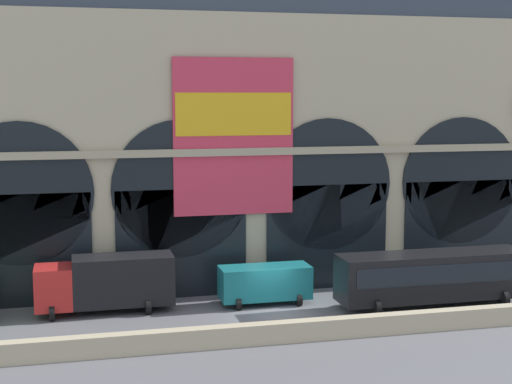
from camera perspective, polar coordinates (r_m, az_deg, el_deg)
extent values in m
plane|color=slate|center=(41.94, 1.63, -9.24)|extent=(200.00, 200.00, 0.00)
cube|color=#BCAD8C|center=(37.74, 3.44, -10.36)|extent=(90.00, 0.70, 1.02)
cube|color=#BCAD8C|center=(47.84, -0.80, 3.04)|extent=(46.93, 5.53, 16.72)
cube|color=black|center=(44.65, -17.17, -4.26)|extent=(7.72, 0.20, 6.47)
cylinder|color=black|center=(44.12, -17.33, -0.14)|extent=(8.12, 0.20, 8.12)
cube|color=black|center=(44.98, -5.60, -3.88)|extent=(7.72, 0.20, 6.47)
cylinder|color=black|center=(44.46, -5.65, 0.22)|extent=(8.12, 0.20, 8.12)
cube|color=black|center=(47.07, 5.36, -3.36)|extent=(7.72, 0.20, 6.47)
cylinder|color=black|center=(46.57, 5.41, 0.55)|extent=(8.12, 0.20, 8.12)
cube|color=black|center=(50.71, 15.05, -2.81)|extent=(7.72, 0.20, 6.47)
cylinder|color=black|center=(50.25, 15.18, 0.83)|extent=(8.12, 0.20, 8.12)
cube|color=#D8334C|center=(44.61, -1.68, 4.17)|extent=(7.19, 0.12, 9.23)
cube|color=yellow|center=(44.47, -1.66, 5.87)|extent=(6.90, 0.04, 2.51)
cube|color=tan|center=(44.99, 0.04, 3.07)|extent=(46.93, 0.50, 0.44)
cube|color=red|center=(42.92, -14.98, -6.93)|extent=(2.00, 2.30, 2.30)
cube|color=black|center=(42.93, -9.95, -6.51)|extent=(5.50, 2.30, 2.70)
cylinder|color=black|center=(42.22, -15.09, -8.79)|extent=(0.28, 0.84, 0.84)
cylinder|color=black|center=(44.21, -15.03, -8.05)|extent=(0.28, 0.84, 0.84)
cylinder|color=black|center=(42.37, -8.10, -8.55)|extent=(0.28, 0.84, 0.84)
cylinder|color=black|center=(44.36, -8.37, -7.82)|extent=(0.28, 0.84, 0.84)
cube|color=#19727A|center=(43.80, 0.67, -6.79)|extent=(5.20, 2.00, 1.86)
cylinder|color=black|center=(42.80, -1.35, -8.42)|extent=(0.28, 0.68, 0.68)
cylinder|color=black|center=(44.50, -1.85, -7.80)|extent=(0.28, 0.68, 0.68)
cylinder|color=black|center=(43.66, 3.24, -8.11)|extent=(0.28, 0.68, 0.68)
cylinder|color=black|center=(45.33, 2.57, -7.52)|extent=(0.28, 0.68, 0.68)
cube|color=black|center=(44.25, 13.13, -6.13)|extent=(11.00, 2.50, 2.60)
cube|color=black|center=(43.07, 13.91, -6.05)|extent=(10.12, 0.04, 1.10)
cylinder|color=black|center=(42.01, 9.03, -8.59)|extent=(0.28, 1.00, 1.00)
cylinder|color=black|center=(44.02, 7.89, -7.82)|extent=(0.28, 1.00, 1.00)
cylinder|color=black|center=(45.47, 18.10, -7.63)|extent=(0.28, 1.00, 1.00)
cylinder|color=black|center=(47.33, 16.66, -6.98)|extent=(0.28, 1.00, 1.00)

